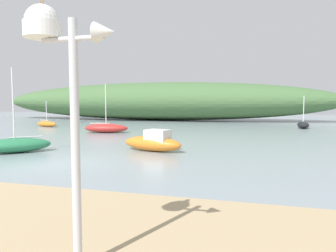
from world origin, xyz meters
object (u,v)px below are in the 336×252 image
mast_structure (56,52)px  motorboat_by_sandbar (153,142)px  sailboat_mid_channel (106,128)px  sailboat_east_reach (47,124)px  sailboat_off_point (15,145)px  sailboat_inner_mooring (303,125)px

mast_structure → motorboat_by_sandbar: mast_structure is taller
sailboat_mid_channel → sailboat_east_reach: bearing=154.9°
sailboat_off_point → motorboat_by_sandbar: (6.49, 2.30, 0.09)m
sailboat_mid_channel → sailboat_inner_mooring: size_ratio=1.28×
sailboat_off_point → sailboat_inner_mooring: sailboat_off_point is taller
motorboat_by_sandbar → sailboat_mid_channel: bearing=129.4°
mast_structure → sailboat_inner_mooring: 29.86m
sailboat_off_point → sailboat_east_reach: 17.35m
mast_structure → sailboat_inner_mooring: size_ratio=1.13×
sailboat_off_point → mast_structure: bearing=-45.5°
sailboat_off_point → sailboat_mid_channel: bearing=91.8°
mast_structure → sailboat_inner_mooring: mast_structure is taller
sailboat_off_point → sailboat_east_reach: (-9.18, 14.72, -0.07)m
mast_structure → sailboat_off_point: bearing=134.5°
mast_structure → sailboat_mid_channel: (-9.12, 19.54, -2.76)m
sailboat_off_point → sailboat_mid_channel: size_ratio=1.04×
mast_structure → sailboat_east_reach: mast_structure is taller
sailboat_east_reach → motorboat_by_sandbar: size_ratio=0.82×
mast_structure → sailboat_east_reach: bearing=127.2°
mast_structure → motorboat_by_sandbar: (-2.30, 11.26, -2.68)m
sailboat_inner_mooring → mast_structure: bearing=-104.6°
motorboat_by_sandbar → sailboat_off_point: bearing=-160.5°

